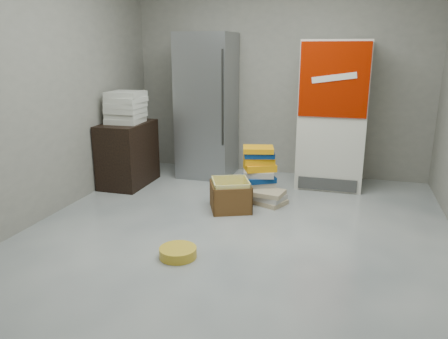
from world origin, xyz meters
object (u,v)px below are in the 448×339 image
steel_fridge (207,106)px  coke_cooler (333,115)px  cardboard_box (230,197)px  wood_shelf (128,154)px  phonebook_stack_main (259,173)px

steel_fridge → coke_cooler: bearing=-0.2°
coke_cooler → cardboard_box: bearing=-127.9°
cardboard_box → coke_cooler: bearing=28.6°
steel_fridge → wood_shelf: steel_fridge is taller
wood_shelf → phonebook_stack_main: wood_shelf is taller
coke_cooler → cardboard_box: 1.76m
steel_fridge → wood_shelf: bearing=-138.7°
steel_fridge → wood_shelf: 1.23m
phonebook_stack_main → cardboard_box: 0.53m
phonebook_stack_main → cardboard_box: phonebook_stack_main is taller
wood_shelf → cardboard_box: wood_shelf is taller
steel_fridge → coke_cooler: size_ratio=1.06×
steel_fridge → coke_cooler: (1.65, -0.01, -0.05)m
coke_cooler → cardboard_box: coke_cooler is taller
steel_fridge → phonebook_stack_main: size_ratio=3.07×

